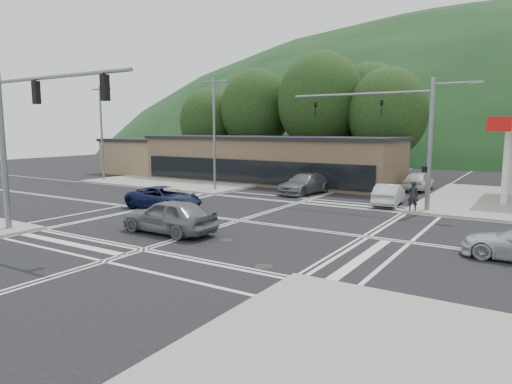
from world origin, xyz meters
The scene contains 20 objects.
ground centered at (0.00, 0.00, 0.00)m, with size 120.00×120.00×0.00m, color black.
sidewalk_nw centered at (-15.00, 15.00, 0.07)m, with size 16.00×16.00×0.15m, color gray.
commercial_row centered at (-8.00, 17.00, 2.00)m, with size 24.00×8.00×4.00m, color brown.
commercial_nw centered at (-24.00, 17.00, 1.80)m, with size 8.00×7.00×3.60m, color #846B4F.
hill_north centered at (0.00, 90.00, 0.00)m, with size 252.00×126.00×140.00m, color #173318.
tree_n_a centered at (-14.00, 24.00, 7.14)m, with size 8.00×8.00×11.75m.
tree_n_b centered at (-6.00, 24.00, 7.79)m, with size 9.00×9.00×12.98m.
tree_n_c centered at (1.00, 24.00, 6.49)m, with size 7.60×7.60×10.87m.
tree_n_d centered at (-20.00, 23.00, 5.84)m, with size 6.80×6.80×9.76m.
tree_n_e centered at (-2.00, 28.00, 7.14)m, with size 8.40×8.40×11.98m.
streetlight_nw centered at (-8.44, 9.00, 5.05)m, with size 2.50×0.25×9.00m.
streetlight_w centered at (-21.94, 9.00, 5.05)m, with size 2.50×0.25×9.00m.
signal_mast_ne centered at (6.95, 8.20, 5.07)m, with size 11.65×0.30×8.00m.
signal_mast_sw centered at (-6.39, -8.20, 5.12)m, with size 9.14×0.28×8.00m.
car_blue_west centered at (-6.06, 0.50, 0.71)m, with size 2.35×5.10×1.42m, color #0D153A.
car_grey_center centered at (-1.18, -4.30, 0.85)m, with size 2.00×4.96×1.69m, color slate.
car_queue_a centered at (5.50, 9.54, 0.71)m, with size 1.50×4.30×1.42m, color silver.
car_queue_b centered at (5.50, 18.07, 0.78)m, with size 1.84×4.57×1.56m, color silver.
car_northbound centered at (-1.59, 11.42, 0.78)m, with size 2.19×5.38×1.56m, color slate.
pedestrian centered at (7.50, 7.50, 1.03)m, with size 0.64×0.42×1.76m, color black.
Camera 1 is at (13.87, -20.40, 5.04)m, focal length 32.00 mm.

